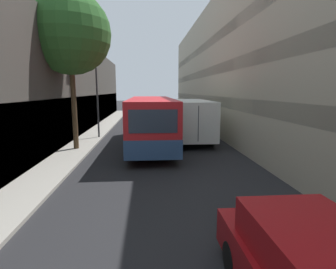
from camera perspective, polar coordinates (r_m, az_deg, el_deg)
The scene contains 8 objects.
ground_plane at distance 12.78m, azimuth -1.55°, elevation -5.49°, with size 150.00×150.00×0.00m, color #232326.
sidewalk_left at distance 13.37m, azimuth -21.86°, elevation -5.27°, with size 1.72×60.00×0.12m.
building_left_shopfront at distance 13.69m, azimuth -30.64°, elevation 8.11°, with size 2.40×60.00×7.23m.
building_right_apartment at distance 13.89m, azimuth 22.72°, elevation 16.16°, with size 2.40×60.00×10.23m.
bus at distance 15.78m, azimuth -3.66°, elevation 3.04°, with size 2.49×10.07×2.86m.
box_truck at distance 18.05m, azimuth 4.23°, elevation 3.70°, with size 2.41×8.19×2.69m.
street_lamp at distance 18.69m, azimuth -15.41°, elevation 13.89°, with size 0.36×0.80×6.81m.
street_tree_left at distance 15.53m, azimuth -20.62°, elevation 19.88°, with size 4.30×4.30×8.31m.
Camera 1 is at (-0.63, 2.67, 3.32)m, focal length 28.00 mm.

